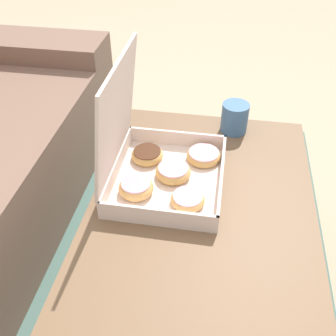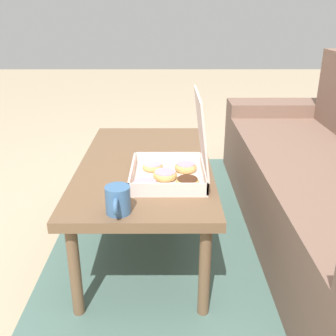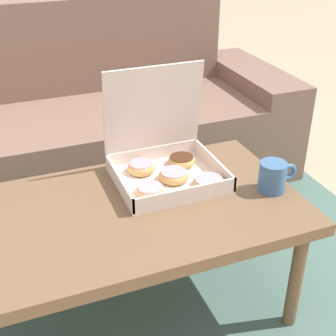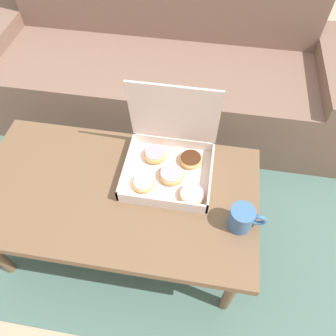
{
  "view_description": "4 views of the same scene",
  "coord_description": "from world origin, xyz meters",
  "px_view_note": "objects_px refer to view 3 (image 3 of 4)",
  "views": [
    {
      "loc": [
        -0.63,
        -0.21,
        1.19
      ],
      "look_at": [
        0.19,
        -0.08,
        0.49
      ],
      "focal_mm": 42.0,
      "sensor_mm": 36.0,
      "label": 1
    },
    {
      "loc": [
        1.7,
        -0.08,
        1.11
      ],
      "look_at": [
        0.19,
        -0.08,
        0.49
      ],
      "focal_mm": 42.0,
      "sensor_mm": 36.0,
      "label": 2
    },
    {
      "loc": [
        -0.3,
        -1.32,
        1.25
      ],
      "look_at": [
        0.19,
        -0.08,
        0.49
      ],
      "focal_mm": 50.0,
      "sensor_mm": 36.0,
      "label": 3
    },
    {
      "loc": [
        0.31,
        -0.82,
        1.52
      ],
      "look_at": [
        0.19,
        -0.08,
        0.49
      ],
      "focal_mm": 35.0,
      "sensor_mm": 36.0,
      "label": 4
    }
  ],
  "objects_px": {
    "coffee_mug": "(273,176)",
    "coffee_table": "(123,221)",
    "pastry_box": "(167,162)",
    "couch": "(67,130)"
  },
  "relations": [
    {
      "from": "coffee_table",
      "to": "coffee_mug",
      "type": "distance_m",
      "value": 0.5
    },
    {
      "from": "pastry_box",
      "to": "coffee_mug",
      "type": "xyz_separation_m",
      "value": [
        0.29,
        -0.2,
        -0.01
      ]
    },
    {
      "from": "coffee_mug",
      "to": "coffee_table",
      "type": "bearing_deg",
      "value": 171.92
    },
    {
      "from": "pastry_box",
      "to": "coffee_table",
      "type": "bearing_deg",
      "value": -146.13
    },
    {
      "from": "pastry_box",
      "to": "couch",
      "type": "bearing_deg",
      "value": 103.39
    },
    {
      "from": "coffee_mug",
      "to": "pastry_box",
      "type": "bearing_deg",
      "value": 145.05
    },
    {
      "from": "couch",
      "to": "pastry_box",
      "type": "height_order",
      "value": "couch"
    },
    {
      "from": "coffee_table",
      "to": "coffee_mug",
      "type": "bearing_deg",
      "value": -8.08
    },
    {
      "from": "coffee_table",
      "to": "pastry_box",
      "type": "xyz_separation_m",
      "value": [
        0.2,
        0.13,
        0.1
      ]
    },
    {
      "from": "pastry_box",
      "to": "coffee_mug",
      "type": "relative_size",
      "value": 2.73
    }
  ]
}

